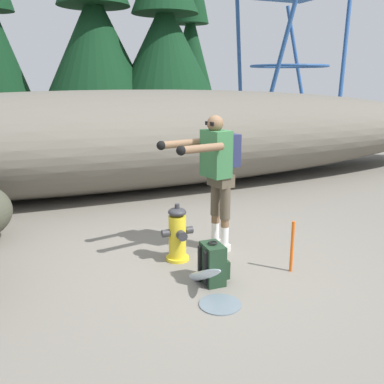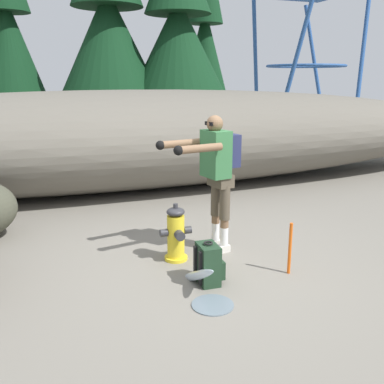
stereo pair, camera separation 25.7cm
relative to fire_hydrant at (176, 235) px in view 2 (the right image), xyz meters
name	(u,v)px [view 2 (the right image)]	position (x,y,z in m)	size (l,w,h in m)	color
ground_plane	(203,265)	(0.27, -0.23, -0.34)	(56.00, 56.00, 0.04)	slate
dirt_embankment	(130,139)	(0.27, 3.81, 0.64)	(17.22, 3.20, 1.94)	#666056
fire_hydrant	(176,235)	(0.00, 0.00, 0.00)	(0.39, 0.33, 0.71)	yellow
hydrant_water_jet	(197,280)	(0.00, -0.74, -0.25)	(0.42, 1.26, 0.65)	silver
utility_worker	(216,167)	(0.56, 0.11, 0.77)	(1.03, 0.64, 1.72)	beige
spare_backpack	(209,264)	(0.14, -0.71, -0.11)	(0.30, 0.30, 0.47)	#1E3823
pine_tree_left	(7,29)	(-2.00, 8.69, 3.12)	(2.00, 2.00, 6.38)	#47331E
pine_tree_center	(108,24)	(0.56, 7.63, 3.23)	(2.95, 2.95, 6.50)	#47331E
pine_tree_right	(178,29)	(2.34, 7.09, 3.11)	(2.77, 2.77, 6.04)	#47331E
pine_tree_far_right	(205,39)	(3.88, 9.05, 3.04)	(1.81, 1.81, 6.64)	#47331E
survey_stake	(290,248)	(1.09, -0.79, -0.02)	(0.04, 0.04, 0.60)	#E55914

